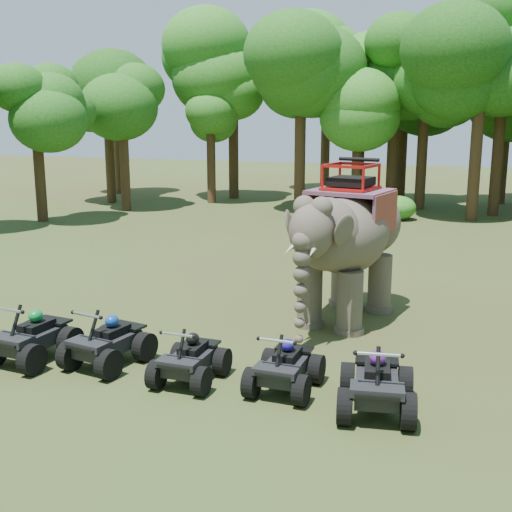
% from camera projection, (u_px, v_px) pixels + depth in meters
% --- Properties ---
extents(ground, '(110.00, 110.00, 0.00)m').
position_uv_depth(ground, '(238.00, 353.00, 13.85)').
color(ground, '#47381E').
rests_on(ground, ground).
extents(elephant, '(2.99, 5.05, 3.98)m').
position_uv_depth(elephant, '(347.00, 241.00, 15.79)').
color(elephant, '#50443A').
rests_on(elephant, ground).
extents(atv_0, '(1.44, 1.87, 1.31)m').
position_uv_depth(atv_0, '(31.00, 331.00, 13.30)').
color(atv_0, black).
rests_on(atv_0, ground).
extents(atv_1, '(1.51, 1.90, 1.27)m').
position_uv_depth(atv_1, '(107.00, 336.00, 13.06)').
color(atv_1, black).
rests_on(atv_1, ground).
extents(atv_2, '(1.14, 1.56, 1.16)m').
position_uv_depth(atv_2, '(190.00, 353.00, 12.26)').
color(atv_2, black).
rests_on(atv_2, ground).
extents(atv_3, '(1.20, 1.62, 1.18)m').
position_uv_depth(atv_3, '(285.00, 360.00, 11.87)').
color(atv_3, black).
rests_on(atv_3, ground).
extents(atv_4, '(1.54, 1.94, 1.30)m').
position_uv_depth(atv_4, '(377.00, 376.00, 11.00)').
color(atv_4, black).
rests_on(atv_4, ground).
extents(tree_0, '(6.66, 6.66, 9.52)m').
position_uv_depth(tree_0, '(394.00, 120.00, 34.63)').
color(tree_0, '#195114').
rests_on(tree_0, ground).
extents(tree_1, '(5.98, 5.98, 8.55)m').
position_uv_depth(tree_1, '(477.00, 131.00, 30.30)').
color(tree_1, '#195114').
rests_on(tree_1, ground).
extents(tree_23, '(4.85, 4.85, 6.93)m').
position_uv_depth(tree_23, '(38.00, 149.00, 30.32)').
color(tree_23, '#195114').
rests_on(tree_23, ground).
extents(tree_24, '(4.82, 4.82, 6.89)m').
position_uv_depth(tree_24, '(124.00, 146.00, 33.74)').
color(tree_24, '#195114').
rests_on(tree_24, ground).
extents(tree_25, '(4.67, 4.67, 6.68)m').
position_uv_depth(tree_25, '(211.00, 145.00, 36.80)').
color(tree_25, '#195114').
rests_on(tree_25, ground).
extents(tree_26, '(6.64, 6.64, 9.49)m').
position_uv_depth(tree_26, '(300.00, 120.00, 33.87)').
color(tree_26, '#195114').
rests_on(tree_26, ground).
extents(tree_27, '(7.65, 7.65, 10.93)m').
position_uv_depth(tree_27, '(507.00, 107.00, 36.11)').
color(tree_27, '#195114').
rests_on(tree_27, ground).
extents(tree_28, '(5.34, 5.34, 7.64)m').
position_uv_depth(tree_28, '(109.00, 136.00, 36.80)').
color(tree_28, '#195114').
rests_on(tree_28, ground).
extents(tree_29, '(5.98, 5.98, 8.54)m').
position_uv_depth(tree_29, '(403.00, 128.00, 37.57)').
color(tree_29, '#195114').
rests_on(tree_29, ground).
extents(tree_30, '(5.75, 5.75, 8.21)m').
position_uv_depth(tree_30, '(499.00, 134.00, 31.93)').
color(tree_30, '#195114').
rests_on(tree_30, ground).
extents(tree_31, '(5.97, 5.97, 8.53)m').
position_uv_depth(tree_31, '(423.00, 130.00, 34.24)').
color(tree_31, '#195114').
rests_on(tree_31, ground).
extents(tree_35, '(6.94, 6.94, 9.92)m').
position_uv_depth(tree_35, '(233.00, 116.00, 38.60)').
color(tree_35, '#195114').
rests_on(tree_35, ground).
extents(tree_37, '(4.99, 4.99, 7.13)m').
position_uv_depth(tree_37, '(357.00, 143.00, 34.00)').
color(tree_37, '#195114').
rests_on(tree_37, ground).
extents(tree_38, '(5.76, 5.76, 8.23)m').
position_uv_depth(tree_38, '(360.00, 131.00, 37.28)').
color(tree_38, '#195114').
rests_on(tree_38, ground).
extents(tree_39, '(6.91, 6.91, 9.87)m').
position_uv_depth(tree_39, '(326.00, 116.00, 42.10)').
color(tree_39, '#195114').
rests_on(tree_39, ground).
extents(tree_41, '(5.46, 5.46, 7.80)m').
position_uv_depth(tree_41, '(117.00, 133.00, 41.21)').
color(tree_41, '#195114').
rests_on(tree_41, ground).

